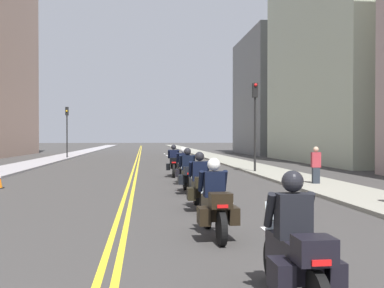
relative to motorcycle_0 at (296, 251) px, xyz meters
The scene contains 17 objects.
ground_plane 43.55m from the motorcycle_0, 92.97° to the left, with size 264.00×264.00×0.00m, color #393735.
sidewalk_left 44.60m from the motorcycle_0, 102.78° to the left, with size 2.69×144.00×0.12m, color gray.
sidewalk_right 43.82m from the motorcycle_0, 82.99° to the left, with size 2.69×144.00×0.12m, color gray.
centreline_yellow_inner 43.56m from the motorcycle_0, 93.13° to the left, with size 0.12×132.00×0.01m, color yellow.
centreline_yellow_outer 43.55m from the motorcycle_0, 92.81° to the left, with size 0.12×132.00×0.01m, color yellow.
lane_dashes_white 24.51m from the motorcycle_0, 87.95° to the left, with size 0.14×56.40×0.01m.
building_right_1 35.18m from the motorcycle_0, 65.48° to the left, with size 6.24×18.81×24.69m.
building_right_2 52.32m from the motorcycle_0, 73.98° to the left, with size 7.34×15.07×14.54m.
motorcycle_0 is the anchor object (origin of this frame).
motorcycle_1 3.76m from the motorcycle_0, 95.40° to the left, with size 0.77×2.25×1.57m.
motorcycle_2 7.25m from the motorcycle_0, 91.65° to the left, with size 0.76×2.18×1.59m.
motorcycle_3 10.99m from the motorcycle_0, 90.94° to the left, with size 0.76×2.30×1.61m.
motorcycle_4 14.32m from the motorcycle_0, 90.14° to the left, with size 0.76×2.08×1.58m.
motorcycle_5 17.95m from the motorcycle_0, 90.70° to the left, with size 0.78×2.23×1.63m.
traffic_light_near 20.26m from the motorcycle_0, 77.31° to the left, with size 0.28×0.38×5.00m.
traffic_light_far 39.94m from the motorcycle_0, 102.94° to the left, with size 0.28×0.38×4.89m.
pedestrian_0 13.70m from the motorcycle_0, 67.66° to the left, with size 0.37×0.24×1.61m.
Camera 1 is at (0.50, -0.57, 1.97)m, focal length 42.56 mm.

